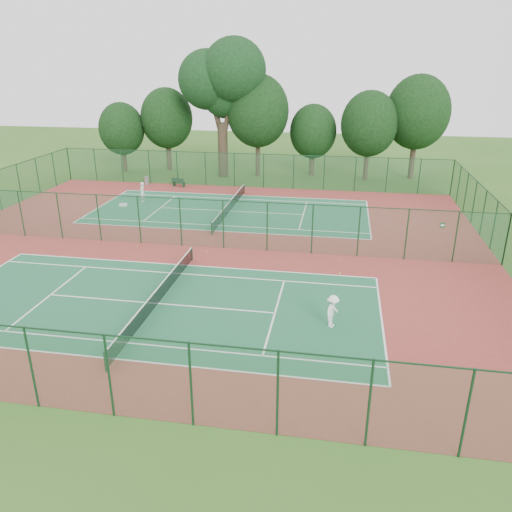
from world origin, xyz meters
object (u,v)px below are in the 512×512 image
Objects in this scene: trash_bin at (147,181)px; bench at (178,182)px; big_tree at (223,79)px; kit_bag at (123,205)px; player_far at (142,192)px; player_near at (333,311)px.

trash_bin is 3.65m from bench.
big_tree is at bearing 37.38° from trash_bin.
bench is 0.11× the size of big_tree.
bench reaches higher than kit_bag.
bench reaches higher than trash_bin.
player_far is 2.23m from kit_bag.
bench is at bearing 52.41° from player_near.
player_near is 2.47× the size of kit_bag.
player_far is at bearing 61.92° from player_near.
player_near is 0.91× the size of player_far.
bench is (1.43, 6.25, -0.46)m from player_far.
big_tree reaches higher than kit_bag.
player_far is 16.17m from big_tree.
player_near is at bearing -53.24° from trash_bin.
big_tree is at bearing 161.49° from player_far.
trash_bin is 0.54× the size of bench.
player_near is at bearing -68.19° from big_tree.
trash_bin is 8.36m from kit_bag.
big_tree reaches higher than bench.
player_near is 0.12× the size of big_tree.
player_far is 0.13× the size of big_tree.
kit_bag is at bearing -31.94° from player_far.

